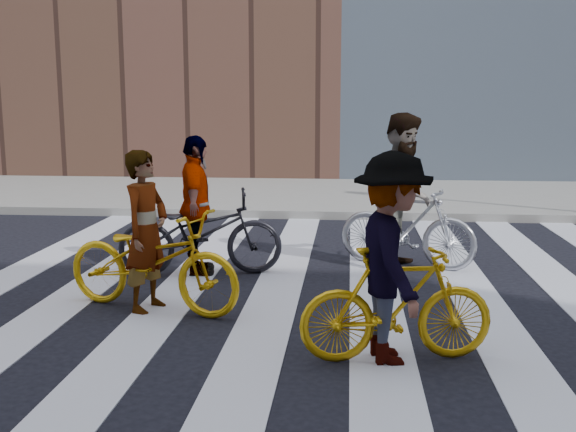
# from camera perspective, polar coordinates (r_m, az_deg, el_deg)

# --- Properties ---
(ground) EXTENTS (100.00, 100.00, 0.00)m
(ground) POSITION_cam_1_polar(r_m,az_deg,el_deg) (7.25, 3.06, -7.36)
(ground) COLOR black
(ground) RESTS_ON ground
(sidewalk_far) EXTENTS (100.00, 5.00, 0.15)m
(sidewalk_far) POSITION_cam_1_polar(r_m,az_deg,el_deg) (14.57, 4.21, 1.69)
(sidewalk_far) COLOR gray
(sidewalk_far) RESTS_ON ground
(zebra_crosswalk) EXTENTS (8.25, 10.00, 0.01)m
(zebra_crosswalk) POSITION_cam_1_polar(r_m,az_deg,el_deg) (7.25, 3.06, -7.31)
(zebra_crosswalk) COLOR silver
(zebra_crosswalk) RESTS_ON ground
(bike_yellow_left) EXTENTS (2.11, 1.26, 1.05)m
(bike_yellow_left) POSITION_cam_1_polar(r_m,az_deg,el_deg) (7.02, -11.44, -3.70)
(bike_yellow_left) COLOR #DDA20C
(bike_yellow_left) RESTS_ON ground
(bike_silver_mid) EXTENTS (1.85, 1.10, 1.07)m
(bike_silver_mid) POSITION_cam_1_polar(r_m,az_deg,el_deg) (8.77, 10.06, -0.86)
(bike_silver_mid) COLOR #B8BAC3
(bike_silver_mid) RESTS_ON ground
(bike_yellow_right) EXTENTS (1.67, 0.74, 0.97)m
(bike_yellow_right) POSITION_cam_1_polar(r_m,az_deg,el_deg) (5.65, 9.19, -7.39)
(bike_yellow_right) COLOR #D89E0C
(bike_yellow_right) RESTS_ON ground
(bike_dark_rear) EXTENTS (2.10, 1.06, 1.05)m
(bike_dark_rear) POSITION_cam_1_polar(r_m,az_deg,el_deg) (8.34, -7.41, -1.42)
(bike_dark_rear) COLOR black
(bike_dark_rear) RESTS_ON ground
(rider_left) EXTENTS (0.56, 0.69, 1.65)m
(rider_left) POSITION_cam_1_polar(r_m,az_deg,el_deg) (6.97, -11.92, -1.28)
(rider_left) COLOR slate
(rider_left) RESTS_ON ground
(rider_mid) EXTENTS (1.04, 1.16, 1.98)m
(rider_mid) POSITION_cam_1_polar(r_m,az_deg,el_deg) (8.69, 9.82, 2.09)
(rider_mid) COLOR slate
(rider_mid) RESTS_ON ground
(rider_right) EXTENTS (0.84, 1.22, 1.74)m
(rider_right) POSITION_cam_1_polar(r_m,az_deg,el_deg) (5.54, 8.79, -3.57)
(rider_right) COLOR slate
(rider_right) RESTS_ON ground
(rider_rear) EXTENTS (0.60, 1.07, 1.72)m
(rider_rear) POSITION_cam_1_polar(r_m,az_deg,el_deg) (8.29, -7.80, 0.85)
(rider_rear) COLOR slate
(rider_rear) RESTS_ON ground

